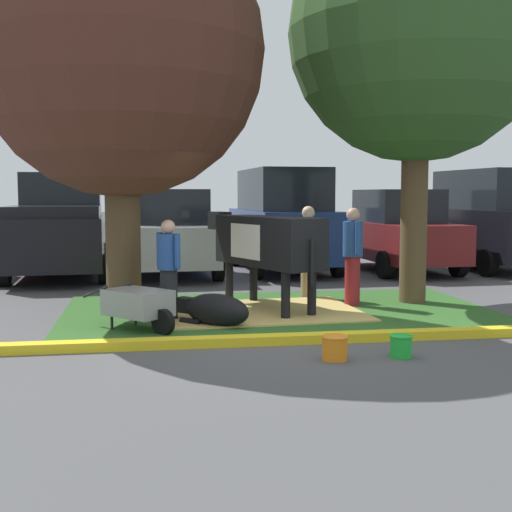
{
  "coord_description": "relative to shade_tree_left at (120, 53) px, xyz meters",
  "views": [
    {
      "loc": [
        -1.69,
        -8.75,
        1.92
      ],
      "look_at": [
        0.1,
        2.21,
        0.9
      ],
      "focal_mm": 47.79,
      "sensor_mm": 36.0,
      "label": 1
    }
  ],
  "objects": [
    {
      "name": "curb_yellow",
      "position": [
        2.49,
        -2.55,
        -4.03
      ],
      "size": [
        8.13,
        0.24,
        0.12
      ],
      "primitive_type": "cube",
      "color": "yellow",
      "rests_on": "ground"
    },
    {
      "name": "hatchback_white",
      "position": [
        0.96,
        5.23,
        -3.1
      ],
      "size": [
        2.17,
        4.47,
        2.02
      ],
      "color": "#B7B7BC",
      "rests_on": "ground"
    },
    {
      "name": "grass_island",
      "position": [
        2.49,
        -0.26,
        -4.08
      ],
      "size": [
        6.93,
        4.27,
        0.02
      ],
      "primitive_type": "cube",
      "color": "#2D5B23",
      "rests_on": "ground"
    },
    {
      "name": "suv_dark_grey",
      "position": [
        3.7,
        5.55,
        -2.82
      ],
      "size": [
        2.28,
        4.68,
        2.52
      ],
      "color": "navy",
      "rests_on": "ground"
    },
    {
      "name": "bucket_orange",
      "position": [
        2.49,
        -3.47,
        -3.94
      ],
      "size": [
        0.32,
        0.32,
        0.28
      ],
      "color": "orange",
      "rests_on": "ground"
    },
    {
      "name": "shade_tree_left",
      "position": [
        0.0,
        0.0,
        0.0
      ],
      "size": [
        4.51,
        4.51,
        6.36
      ],
      "color": "#4C3823",
      "rests_on": "ground"
    },
    {
      "name": "pickup_truck_black",
      "position": [
        -1.63,
        5.59,
        -2.97
      ],
      "size": [
        2.4,
        5.48,
        2.42
      ],
      "color": "black",
      "rests_on": "ground"
    },
    {
      "name": "calf_lying",
      "position": [
        1.33,
        -1.26,
        -3.85
      ],
      "size": [
        1.15,
        1.15,
        0.48
      ],
      "color": "black",
      "rests_on": "ground"
    },
    {
      "name": "wheelbarrow",
      "position": [
        0.25,
        -1.42,
        -3.7
      ],
      "size": [
        1.32,
        1.37,
        0.63
      ],
      "color": "gray",
      "rests_on": "ground"
    },
    {
      "name": "sedan_blue",
      "position": [
        6.52,
        5.11,
        -3.1
      ],
      "size": [
        2.17,
        4.47,
        2.02
      ],
      "color": "maroon",
      "rests_on": "ground"
    },
    {
      "name": "bucket_green",
      "position": [
        3.29,
        -3.48,
        -3.95
      ],
      "size": [
        0.28,
        0.28,
        0.27
      ],
      "color": "green",
      "rests_on": "ground"
    },
    {
      "name": "shade_tree_right",
      "position": [
        4.98,
        0.32,
        0.56
      ],
      "size": [
        4.43,
        4.43,
        6.89
      ],
      "color": "brown",
      "rests_on": "ground"
    },
    {
      "name": "hay_bedding",
      "position": [
        2.14,
        -0.3,
        -4.06
      ],
      "size": [
        3.32,
        2.57,
        0.04
      ],
      "primitive_type": "cube",
      "rotation": [
        0.0,
        0.0,
        0.05
      ],
      "color": "tan",
      "rests_on": "ground"
    },
    {
      "name": "person_visitor_far",
      "position": [
        3.82,
        0.13,
        -3.18
      ],
      "size": [
        0.34,
        0.53,
        1.68
      ],
      "color": "maroon",
      "rests_on": "ground"
    },
    {
      "name": "person_visitor_near",
      "position": [
        3.28,
        1.11,
        -3.17
      ],
      "size": [
        0.39,
        0.41,
        1.7
      ],
      "color": "#9E7F5B",
      "rests_on": "ground"
    },
    {
      "name": "ground_plane",
      "position": [
        2.04,
        -2.21,
        -4.09
      ],
      "size": [
        80.0,
        80.0,
        0.0
      ],
      "primitive_type": "plane",
      "color": "#4C4C4F"
    },
    {
      "name": "person_handler",
      "position": [
        0.69,
        -0.71,
        -3.27
      ],
      "size": [
        0.34,
        0.45,
        1.53
      ],
      "color": "black",
      "rests_on": "ground"
    },
    {
      "name": "suv_black",
      "position": [
        9.06,
        5.19,
        -2.82
      ],
      "size": [
        2.28,
        4.68,
        2.52
      ],
      "color": "black",
      "rests_on": "ground"
    },
    {
      "name": "cow_holstein",
      "position": [
        2.28,
        0.0,
        -2.95
      ],
      "size": [
        1.6,
        3.0,
        1.59
      ],
      "color": "black",
      "rests_on": "ground"
    }
  ]
}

